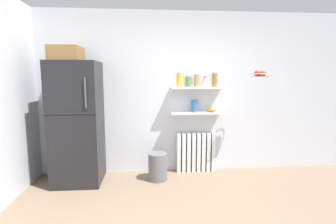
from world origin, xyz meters
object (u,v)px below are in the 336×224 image
Objects in this scene: storage_jar_2 at (197,81)px; shelf_bowl at (212,110)px; storage_jar_1 at (189,82)px; storage_jar_3 at (206,82)px; radiator at (196,152)px; storage_jar_0 at (180,80)px; vase at (194,106)px; refrigerator at (77,120)px; storage_jar_4 at (215,80)px; trash_bin at (158,167)px; hanging_fruit_basket at (261,74)px.

shelf_bowl is (0.25, 0.00, -0.47)m from storage_jar_2.
storage_jar_2 is at bearing -180.00° from shelf_bowl.
storage_jar_3 is (0.28, -0.00, -0.00)m from storage_jar_1.
radiator is 3.00× the size of storage_jar_0.
radiator is 3.22× the size of vase.
storage_jar_4 is at bearing 6.21° from refrigerator.
storage_jar_2 is (0.00, -0.03, 1.18)m from radiator.
storage_jar_0 is 0.56m from storage_jar_4.
vase reaches higher than radiator.
storage_jar_3 is at bearing -180.00° from storage_jar_4.
storage_jar_3 is 0.41× the size of trash_bin.
hanging_fruit_basket is at bearing -17.80° from storage_jar_1.
storage_jar_4 is at bearing -6.12° from radiator.
shelf_bowl is at bearing 0.00° from storage_jar_1.
vase is 1.37× the size of shelf_bowl.
trash_bin is at bearing -162.75° from storage_jar_4.
radiator is 1.60m from hanging_fruit_basket.
storage_jar_0 is 0.28m from storage_jar_2.
hanging_fruit_basket reaches higher than vase.
refrigerator reaches higher than storage_jar_3.
storage_jar_3 is (0.14, -0.03, 1.16)m from radiator.
shelf_bowl reaches higher than trash_bin.
vase is at bearing 180.00° from storage_jar_2.
storage_jar_1 reaches higher than vase.
storage_jar_3 is 0.14m from storage_jar_4.
storage_jar_3 is (1.97, 0.23, 0.55)m from refrigerator.
storage_jar_2 is (1.83, 0.23, 0.56)m from refrigerator.
storage_jar_1 is at bearing 180.00° from shelf_bowl.
vase reaches higher than shelf_bowl.
trash_bin is at bearing -153.84° from radiator.
refrigerator is 10.00× the size of storage_jar_2.
refrigerator is at bearing -171.58° from storage_jar_0.
radiator is 1.23m from storage_jar_4.
refrigerator is 4.77× the size of trash_bin.
storage_jar_1 is at bearing 7.73° from refrigerator.
shelf_bowl is (2.08, 0.23, 0.09)m from refrigerator.
storage_jar_4 is 1.63m from trash_bin.
storage_jar_0 is 1.47× the size of shelf_bowl.
refrigerator is 1.39m from trash_bin.
storage_jar_1 is at bearing 180.00° from storage_jar_2.
storage_jar_0 reaches higher than storage_jar_3.
storage_jar_0 is at bearing 180.00° from storage_jar_3.
storage_jar_2 is at bearing 0.00° from storage_jar_0.
radiator is 3.77× the size of storage_jar_1.
hanging_fruit_basket reaches higher than storage_jar_2.
radiator is at bearing 36.40° from vase.
hanging_fruit_basket reaches higher than storage_jar_4.
radiator is at bearing 173.88° from storage_jar_4.
refrigerator is 9.21× the size of storage_jar_0.
storage_jar_0 is 0.71m from shelf_bowl.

